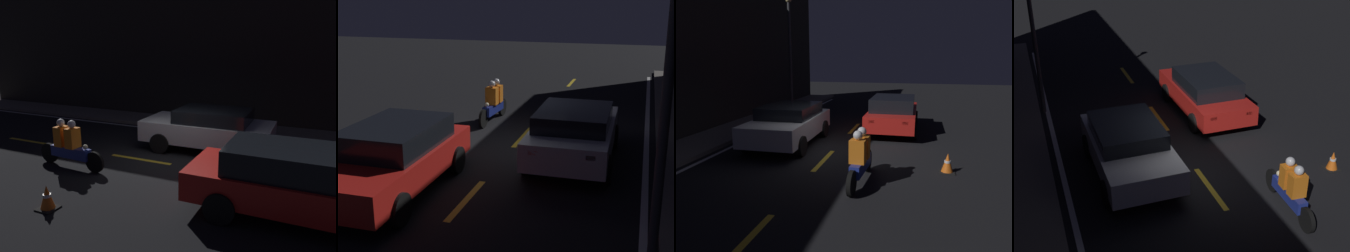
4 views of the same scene
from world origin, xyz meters
TOP-DOWN VIEW (x-y plane):
  - ground_plane at (0.00, 0.00)m, footprint 56.00×56.00m
  - raised_curb at (0.00, 4.65)m, footprint 28.00×1.87m
  - lane_dash_c at (-1.00, 0.00)m, footprint 2.00×0.14m
  - lane_dash_d at (3.50, 0.00)m, footprint 2.00×0.14m
  - lane_dash_e at (8.00, 0.00)m, footprint 2.00×0.14m
  - lane_solid_kerb at (0.00, 3.47)m, footprint 25.20×0.14m
  - sedan_white at (0.55, 1.72)m, footprint 4.10×2.05m
  - taxi_red at (3.44, -1.64)m, footprint 4.37×1.97m
  - motorcycle at (-2.49, -1.37)m, footprint 2.26×0.40m
  - traffic_cone_near at (-1.24, -3.48)m, footprint 0.40×0.40m
  - street_lamp at (5.35, 3.57)m, footprint 0.28×0.28m

SIDE VIEW (x-z plane):
  - ground_plane at x=0.00m, z-range 0.00..0.00m
  - lane_solid_kerb at x=0.00m, z-range 0.00..0.01m
  - lane_dash_c at x=-1.00m, z-range 0.00..0.01m
  - lane_dash_d at x=3.50m, z-range 0.00..0.01m
  - lane_dash_e at x=8.00m, z-range 0.00..0.01m
  - raised_curb at x=0.00m, z-range 0.00..0.13m
  - traffic_cone_near at x=-1.24m, z-range -0.01..0.52m
  - motorcycle at x=-2.49m, z-range -0.05..1.31m
  - sedan_white at x=0.55m, z-range 0.06..1.43m
  - taxi_red at x=3.44m, z-range 0.05..1.47m
  - street_lamp at x=5.35m, z-range 0.36..6.12m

